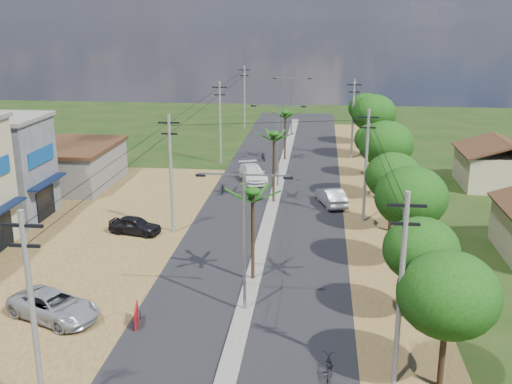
# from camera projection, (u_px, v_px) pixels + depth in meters

# --- Properties ---
(ground) EXTENTS (160.00, 160.00, 0.00)m
(ground) POSITION_uv_depth(u_px,v_px,m) (245.00, 312.00, 33.35)
(ground) COLOR black
(ground) RESTS_ON ground
(road) EXTENTS (12.00, 110.00, 0.04)m
(road) POSITION_uv_depth(u_px,v_px,m) (268.00, 222.00, 47.64)
(road) COLOR black
(road) RESTS_ON ground
(median) EXTENTS (1.00, 90.00, 0.18)m
(median) POSITION_uv_depth(u_px,v_px,m) (272.00, 210.00, 50.48)
(median) COLOR #605E56
(median) RESTS_ON ground
(dirt_lot_west) EXTENTS (18.00, 46.00, 0.04)m
(dirt_lot_west) POSITION_uv_depth(u_px,v_px,m) (50.00, 247.00, 42.52)
(dirt_lot_west) COLOR brown
(dirt_lot_west) RESTS_ON ground
(dirt_shoulder_east) EXTENTS (5.00, 90.00, 0.03)m
(dirt_shoulder_east) POSITION_uv_depth(u_px,v_px,m) (377.00, 226.00, 46.76)
(dirt_shoulder_east) COLOR brown
(dirt_shoulder_east) RESTS_ON ground
(low_shed) EXTENTS (10.40, 10.40, 3.95)m
(low_shed) POSITION_uv_depth(u_px,v_px,m) (61.00, 165.00, 57.83)
(low_shed) COLOR #605E56
(low_shed) RESTS_ON ground
(house_east_far) EXTENTS (7.60, 7.50, 4.60)m
(house_east_far) POSITION_uv_depth(u_px,v_px,m) (499.00, 162.00, 57.17)
(house_east_far) COLOR tan
(house_east_far) RESTS_ON ground
(tree_east_a) EXTENTS (4.40, 4.40, 6.37)m
(tree_east_a) POSITION_uv_depth(u_px,v_px,m) (448.00, 295.00, 25.37)
(tree_east_a) COLOR black
(tree_east_a) RESTS_ON ground
(tree_east_b) EXTENTS (4.00, 4.00, 5.83)m
(tree_east_b) POSITION_uv_depth(u_px,v_px,m) (421.00, 250.00, 31.21)
(tree_east_b) COLOR black
(tree_east_b) RESTS_ON ground
(tree_east_c) EXTENTS (4.60, 4.60, 6.83)m
(tree_east_c) POSITION_uv_depth(u_px,v_px,m) (411.00, 197.00, 37.63)
(tree_east_c) COLOR black
(tree_east_c) RESTS_ON ground
(tree_east_d) EXTENTS (4.20, 4.20, 6.13)m
(tree_east_d) POSITION_uv_depth(u_px,v_px,m) (393.00, 176.00, 44.48)
(tree_east_d) COLOR black
(tree_east_d) RESTS_ON ground
(tree_east_e) EXTENTS (4.80, 4.80, 7.14)m
(tree_east_e) POSITION_uv_depth(u_px,v_px,m) (386.00, 144.00, 51.87)
(tree_east_e) COLOR black
(tree_east_e) RESTS_ON ground
(tree_east_f) EXTENTS (3.80, 3.80, 5.52)m
(tree_east_f) POSITION_uv_depth(u_px,v_px,m) (373.00, 139.00, 59.87)
(tree_east_f) COLOR black
(tree_east_f) RESTS_ON ground
(tree_east_g) EXTENTS (5.00, 5.00, 7.38)m
(tree_east_g) POSITION_uv_depth(u_px,v_px,m) (374.00, 113.00, 67.05)
(tree_east_g) COLOR black
(tree_east_g) RESTS_ON ground
(tree_east_h) EXTENTS (4.40, 4.40, 6.52)m
(tree_east_h) POSITION_uv_depth(u_px,v_px,m) (366.00, 108.00, 74.88)
(tree_east_h) COLOR black
(tree_east_h) RESTS_ON ground
(palm_median_near) EXTENTS (2.00, 2.00, 6.15)m
(palm_median_near) POSITION_uv_depth(u_px,v_px,m) (253.00, 196.00, 35.58)
(palm_median_near) COLOR black
(palm_median_near) RESTS_ON ground
(palm_median_mid) EXTENTS (2.00, 2.00, 6.55)m
(palm_median_mid) POSITION_uv_depth(u_px,v_px,m) (274.00, 137.00, 50.72)
(palm_median_mid) COLOR black
(palm_median_mid) RESTS_ON ground
(palm_median_far) EXTENTS (2.00, 2.00, 5.85)m
(palm_median_far) POSITION_uv_depth(u_px,v_px,m) (285.00, 115.00, 66.15)
(palm_median_far) COLOR black
(palm_median_far) RESTS_ON ground
(streetlight_near) EXTENTS (5.10, 0.18, 8.00)m
(streetlight_near) POSITION_uv_depth(u_px,v_px,m) (244.00, 231.00, 31.99)
(streetlight_near) COLOR gray
(streetlight_near) RESTS_ON ground
(streetlight_mid) EXTENTS (5.10, 0.18, 8.00)m
(streetlight_mid) POSITION_uv_depth(u_px,v_px,m) (278.00, 138.00, 55.81)
(streetlight_mid) COLOR gray
(streetlight_mid) RESTS_ON ground
(streetlight_far) EXTENTS (5.10, 0.18, 8.00)m
(streetlight_far) POSITION_uv_depth(u_px,v_px,m) (292.00, 101.00, 79.63)
(streetlight_far) COLOR gray
(streetlight_far) RESTS_ON ground
(utility_pole_w_a) EXTENTS (1.60, 0.24, 9.00)m
(utility_pole_w_a) POSITION_uv_depth(u_px,v_px,m) (33.00, 314.00, 23.19)
(utility_pole_w_a) COLOR #605E56
(utility_pole_w_a) RESTS_ON ground
(utility_pole_w_b) EXTENTS (1.60, 0.24, 9.00)m
(utility_pole_w_b) POSITION_uv_depth(u_px,v_px,m) (171.00, 172.00, 44.15)
(utility_pole_w_b) COLOR #605E56
(utility_pole_w_b) RESTS_ON ground
(utility_pole_w_c) EXTENTS (1.60, 0.24, 9.00)m
(utility_pole_w_c) POSITION_uv_depth(u_px,v_px,m) (220.00, 121.00, 65.12)
(utility_pole_w_c) COLOR #605E56
(utility_pole_w_c) RESTS_ON ground
(utility_pole_w_d) EXTENTS (1.60, 0.24, 9.00)m
(utility_pole_w_d) POSITION_uv_depth(u_px,v_px,m) (244.00, 96.00, 85.13)
(utility_pole_w_d) COLOR #605E56
(utility_pole_w_d) RESTS_ON ground
(utility_pole_e_a) EXTENTS (1.60, 0.24, 9.00)m
(utility_pole_e_a) POSITION_uv_depth(u_px,v_px,m) (401.00, 287.00, 25.50)
(utility_pole_e_a) COLOR #605E56
(utility_pole_e_a) RESTS_ON ground
(utility_pole_e_b) EXTENTS (1.60, 0.24, 9.00)m
(utility_pole_e_b) POSITION_uv_depth(u_px,v_px,m) (366.00, 164.00, 46.46)
(utility_pole_e_b) COLOR #605E56
(utility_pole_e_b) RESTS_ON ground
(utility_pole_e_c) EXTENTS (1.60, 0.24, 9.00)m
(utility_pole_e_c) POSITION_uv_depth(u_px,v_px,m) (353.00, 117.00, 67.43)
(utility_pole_e_c) COLOR #605E56
(utility_pole_e_c) RESTS_ON ground
(car_silver_mid) EXTENTS (2.90, 4.88, 1.52)m
(car_silver_mid) POSITION_uv_depth(u_px,v_px,m) (331.00, 197.00, 51.66)
(car_silver_mid) COLOR #989BA0
(car_silver_mid) RESTS_ON ground
(car_white_far) EXTENTS (3.79, 5.76, 1.55)m
(car_white_far) POSITION_uv_depth(u_px,v_px,m) (253.00, 174.00, 59.11)
(car_white_far) COLOR silver
(car_white_far) RESTS_ON ground
(car_parked_silver) EXTENTS (5.87, 4.36, 1.48)m
(car_parked_silver) POSITION_uv_depth(u_px,v_px,m) (54.00, 307.00, 32.34)
(car_parked_silver) COLOR #989BA0
(car_parked_silver) RESTS_ON ground
(car_parked_dark) EXTENTS (4.19, 2.35, 1.35)m
(car_parked_dark) POSITION_uv_depth(u_px,v_px,m) (135.00, 226.00, 44.92)
(car_parked_dark) COLOR black
(car_parked_dark) RESTS_ON ground
(moto_rider_east) EXTENTS (0.65, 1.76, 0.92)m
(moto_rider_east) POSITION_uv_depth(u_px,v_px,m) (328.00, 366.00, 27.33)
(moto_rider_east) COLOR black
(moto_rider_east) RESTS_ON ground
(moto_rider_west_a) EXTENTS (0.75, 1.66, 0.84)m
(moto_rider_west_a) POSITION_uv_depth(u_px,v_px,m) (223.00, 188.00, 55.63)
(moto_rider_west_a) COLOR black
(moto_rider_west_a) RESTS_ON ground
(moto_rider_west_b) EXTENTS (0.98, 1.70, 0.99)m
(moto_rider_west_b) POSITION_uv_depth(u_px,v_px,m) (263.00, 157.00, 67.35)
(moto_rider_west_b) COLOR black
(moto_rider_west_b) RESTS_ON ground
(roadside_sign) EXTENTS (0.39, 1.36, 1.15)m
(roadside_sign) POSITION_uv_depth(u_px,v_px,m) (137.00, 316.00, 31.66)
(roadside_sign) COLOR maroon
(roadside_sign) RESTS_ON ground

